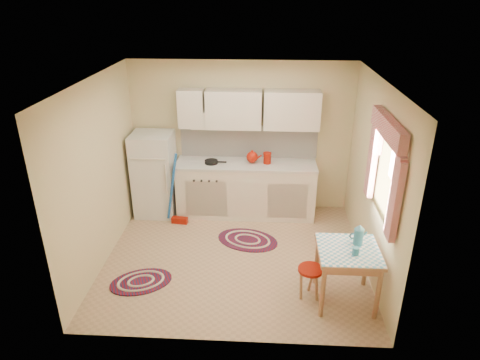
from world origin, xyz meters
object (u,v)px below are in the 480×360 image
fridge (155,174)px  table (346,275)px  stool (310,283)px  base_cabinets (246,190)px

fridge → table: 3.51m
fridge → stool: size_ratio=3.33×
stool → fridge: bearing=139.2°
table → fridge: bearing=143.3°
fridge → base_cabinets: bearing=1.9°
fridge → table: size_ratio=1.94×
base_cabinets → stool: size_ratio=5.36×
fridge → table: bearing=-36.7°
fridge → stool: bearing=-40.8°
table → stool: table is taller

